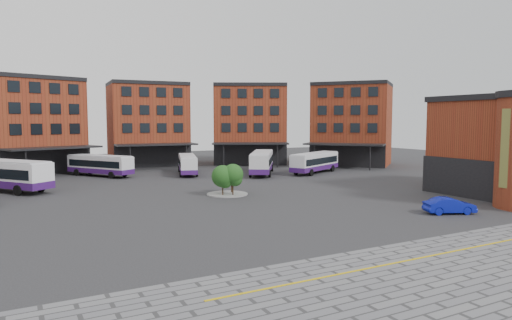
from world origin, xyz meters
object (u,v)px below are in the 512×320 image
bus_f (315,162)px  bus_b (4,174)px  tree_island (229,177)px  bus_c (100,165)px  blue_car (450,206)px  bus_e (262,162)px  bus_d (188,164)px

bus_f → bus_b: bearing=-119.4°
tree_island → bus_c: bearing=111.0°
bus_b → blue_car: bus_b is taller
bus_b → bus_e: size_ratio=1.03×
bus_d → bus_e: (9.77, -5.05, 0.28)m
tree_island → bus_e: tree_island is taller
bus_e → bus_f: size_ratio=1.05×
bus_f → bus_d: bearing=-140.3°
tree_island → bus_e: size_ratio=0.38×
tree_island → bus_b: bus_b is taller
bus_e → blue_car: (0.31, -32.72, -1.11)m
tree_island → bus_c: 25.56m
bus_d → blue_car: bus_d is taller
bus_d → bus_f: size_ratio=0.94×
tree_island → blue_car: 21.73m
bus_c → blue_car: (21.89, -41.43, -0.93)m
bus_b → bus_e: bus_b is taller
tree_island → blue_car: (12.72, -17.57, -1.23)m
bus_c → bus_f: bus_f is taller
bus_b → bus_c: bus_b is taller
bus_f → blue_car: (-7.44, -30.12, -0.97)m
bus_c → blue_car: bus_c is taller
bus_e → bus_f: bearing=14.3°
bus_d → bus_c: bearing=179.6°
bus_d → bus_f: (17.53, -7.64, 0.14)m
bus_c → bus_f: size_ratio=0.94×
bus_b → blue_car: (33.76, -32.00, -1.21)m
bus_b → bus_f: size_ratio=1.08×
bus_f → blue_car: bearing=-40.6°
bus_c → bus_d: bus_c is taller
tree_island → bus_e: (12.41, 15.15, -0.12)m
bus_e → blue_car: bus_e is taller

